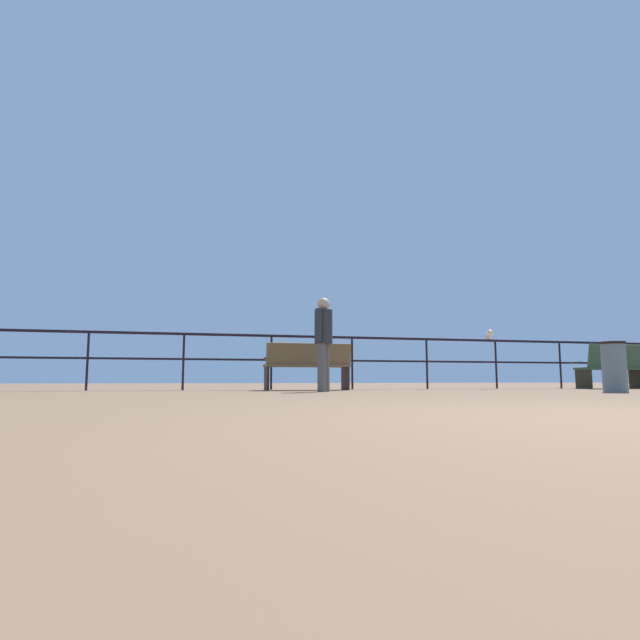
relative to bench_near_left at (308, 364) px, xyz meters
name	(u,v)px	position (x,y,z in m)	size (l,w,h in m)	color
pier_railing	(313,350)	(0.27, 0.71, 0.31)	(22.50, 0.05, 1.12)	black
bench_near_left	(308,364)	(0.00, 0.00, 0.00)	(1.65, 0.70, 0.89)	brown
bench_near_right	(614,365)	(7.15, -0.01, 0.03)	(1.69, 0.76, 0.99)	#314D34
person_by_bench	(324,337)	(-0.03, -1.28, 0.41)	(0.35, 0.42, 1.59)	#544E4D
seagull_on_rail	(489,335)	(4.43, 0.69, 0.71)	(0.28, 0.44, 0.22)	white
trash_bin	(614,367)	(4.37, -2.85, -0.10)	(0.38, 0.38, 0.81)	slate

